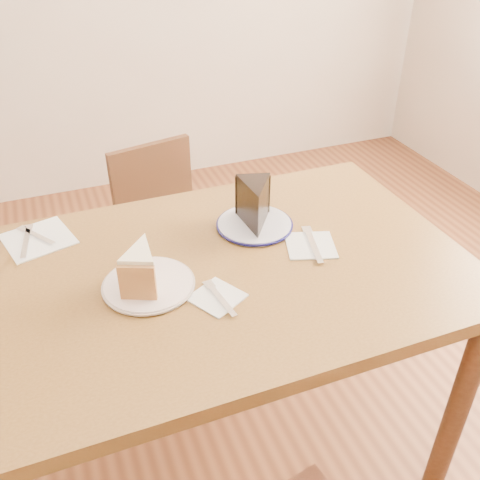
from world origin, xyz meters
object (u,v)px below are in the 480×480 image
at_px(plate_cream, 149,285).
at_px(chocolate_cake, 255,207).
at_px(table, 228,295).
at_px(plate_navy, 255,225).
at_px(carrot_cake, 143,267).
at_px(chair_far, 170,237).

height_order(plate_cream, chocolate_cake, chocolate_cake).
bearing_deg(plate_cream, table, 4.08).
height_order(plate_navy, chocolate_cake, chocolate_cake).
relative_size(plate_cream, carrot_cake, 1.87).
bearing_deg(carrot_cake, chair_far, 95.55).
height_order(chair_far, plate_navy, same).
height_order(table, chair_far, chair_far).
distance_m(table, plate_navy, 0.22).
distance_m(plate_navy, carrot_cake, 0.38).
height_order(table, chocolate_cake, chocolate_cake).
distance_m(plate_cream, plate_navy, 0.37).
distance_m(chair_far, carrot_cake, 0.80).
xyz_separation_m(chair_far, carrot_cake, (-0.22, -0.66, 0.38)).
bearing_deg(plate_navy, chair_far, 103.71).
distance_m(carrot_cake, chocolate_cake, 0.37).
height_order(table, plate_cream, plate_cream).
relative_size(chair_far, carrot_cake, 6.80).
bearing_deg(plate_cream, plate_navy, 24.75).
bearing_deg(carrot_cake, plate_navy, 46.99).
bearing_deg(plate_cream, chocolate_cake, 23.23).
bearing_deg(chair_far, chocolate_cake, 90.74).
xyz_separation_m(chair_far, plate_navy, (0.13, -0.52, 0.33)).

